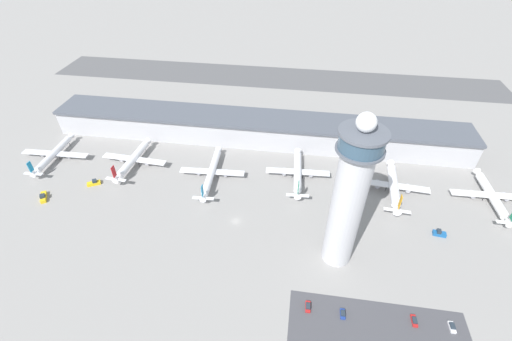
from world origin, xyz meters
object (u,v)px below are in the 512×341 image
at_px(service_truck_fuel, 94,183).
at_px(airplane_gate_alpha, 54,154).
at_px(car_blue_compact, 308,307).
at_px(car_green_van, 343,314).
at_px(airplane_gate_bravo, 133,159).
at_px(service_truck_catering, 439,233).
at_px(car_red_hatchback, 452,327).
at_px(car_white_wagon, 414,321).
at_px(control_tower, 349,198).
at_px(airplane_gate_charlie, 212,172).
at_px(airplane_gate_foxtrot, 492,195).
at_px(airplane_gate_echo, 394,186).
at_px(airplane_gate_delta, 298,172).
at_px(service_truck_baggage, 43,197).

bearing_deg(service_truck_fuel, airplane_gate_alpha, 152.24).
height_order(car_blue_compact, car_green_van, car_blue_compact).
distance_m(airplane_gate_bravo, service_truck_catering, 161.69).
bearing_deg(car_red_hatchback, car_white_wagon, 178.31).
bearing_deg(control_tower, car_blue_compact, -113.15).
bearing_deg(car_red_hatchback, airplane_gate_charlie, 146.79).
relative_size(airplane_gate_foxtrot, car_blue_compact, 8.69).
xyz_separation_m(airplane_gate_charlie, service_truck_fuel, (-61.17, -14.91, -2.91)).
height_order(airplane_gate_echo, car_red_hatchback, airplane_gate_echo).
distance_m(control_tower, car_white_wagon, 50.36).
xyz_separation_m(airplane_gate_foxtrot, car_green_van, (-76.32, -72.49, -3.37)).
distance_m(airplane_gate_charlie, car_green_van, 97.03).
bearing_deg(airplane_gate_alpha, car_blue_compact, -25.69).
distance_m(car_green_van, car_white_wagon, 25.61).
height_order(control_tower, airplane_gate_foxtrot, control_tower).
relative_size(airplane_gate_charlie, car_green_van, 10.86).
distance_m(airplane_gate_bravo, car_green_van, 135.67).
bearing_deg(car_white_wagon, car_green_van, -177.44).
bearing_deg(service_truck_catering, airplane_gate_charlie, 167.68).
bearing_deg(service_truck_catering, airplane_gate_foxtrot, 41.23).
distance_m(airplane_gate_echo, car_green_van, 77.64).
height_order(airplane_gate_charlie, car_red_hatchback, airplane_gate_charlie).
height_order(airplane_gate_charlie, car_green_van, airplane_gate_charlie).
height_order(airplane_gate_alpha, airplane_gate_delta, airplane_gate_delta).
bearing_deg(service_truck_baggage, airplane_gate_alpha, 113.59).
distance_m(service_truck_catering, car_green_van, 64.17).
bearing_deg(service_truck_fuel, car_red_hatchback, -18.02).
relative_size(airplane_gate_alpha, service_truck_catering, 6.79).
bearing_deg(service_truck_catering, service_truck_baggage, -178.69).
bearing_deg(airplane_gate_foxtrot, airplane_gate_charlie, -178.99).
distance_m(airplane_gate_foxtrot, service_truck_baggage, 226.78).
height_order(airplane_gate_charlie, airplane_gate_delta, airplane_gate_delta).
relative_size(airplane_gate_delta, car_blue_compact, 8.80).
xyz_separation_m(car_blue_compact, car_green_van, (12.78, -0.97, -0.04)).
relative_size(airplane_gate_charlie, service_truck_fuel, 6.18).
height_order(control_tower, airplane_gate_charlie, control_tower).
bearing_deg(airplane_gate_charlie, car_green_van, -46.16).
distance_m(airplane_gate_bravo, service_truck_fuel, 24.07).
bearing_deg(airplane_gate_alpha, car_red_hatchback, -19.76).
bearing_deg(airplane_gate_alpha, airplane_gate_delta, 1.40).
bearing_deg(car_green_van, airplane_gate_foxtrot, 43.53).
distance_m(service_truck_baggage, car_blue_compact, 141.24).
bearing_deg(control_tower, service_truck_fuel, 167.43).
xyz_separation_m(airplane_gate_echo, service_truck_baggage, (-176.83, -31.11, -3.52)).
bearing_deg(airplane_gate_alpha, service_truck_baggage, -66.41).
distance_m(airplane_gate_bravo, airplane_gate_charlie, 46.75).
height_order(airplane_gate_foxtrot, service_truck_catering, airplane_gate_foxtrot).
bearing_deg(service_truck_fuel, control_tower, -12.57).
bearing_deg(car_green_van, airplane_gate_charlie, 133.84).
xyz_separation_m(service_truck_fuel, car_white_wagon, (153.92, -53.89, -0.48)).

